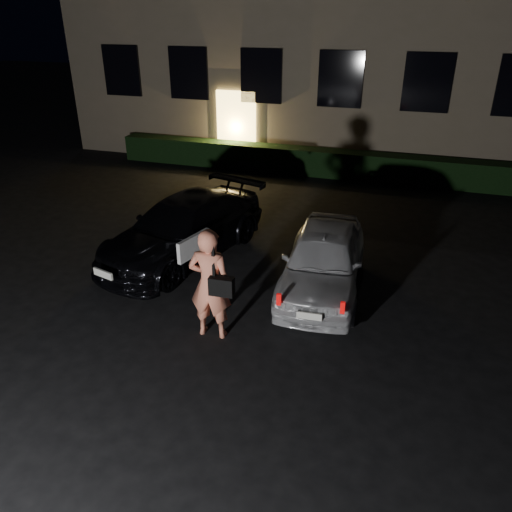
% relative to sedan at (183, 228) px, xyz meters
% --- Properties ---
extents(ground, '(80.00, 80.00, 0.00)m').
position_rel_sedan_xyz_m(ground, '(2.11, -3.62, -0.65)').
color(ground, black).
rests_on(ground, ground).
extents(hedge, '(15.00, 0.70, 0.85)m').
position_rel_sedan_xyz_m(hedge, '(2.11, 6.88, -0.22)').
color(hedge, black).
rests_on(hedge, ground).
extents(sedan, '(2.91, 4.78, 1.29)m').
position_rel_sedan_xyz_m(sedan, '(0.00, 0.00, 0.00)').
color(sedan, black).
rests_on(sedan, ground).
extents(hatch, '(1.73, 3.78, 1.26)m').
position_rel_sedan_xyz_m(hatch, '(3.22, -0.51, -0.02)').
color(hatch, silver).
rests_on(hatch, ground).
extents(man, '(0.82, 0.51, 1.95)m').
position_rel_sedan_xyz_m(man, '(1.75, -2.64, 0.33)').
color(man, '#E77F61').
rests_on(man, ground).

